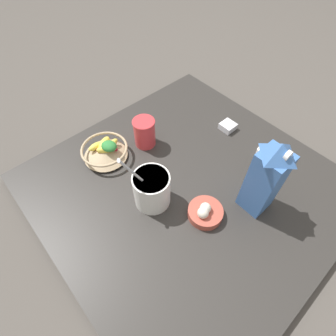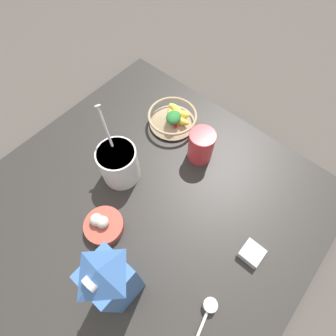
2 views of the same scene
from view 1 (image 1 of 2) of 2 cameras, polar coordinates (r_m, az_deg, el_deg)
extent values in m
plane|color=#4C4742|center=(1.00, 4.11, -4.72)|extent=(6.00, 6.00, 0.00)
cube|color=#2D2B28|center=(0.98, 4.17, -4.14)|extent=(1.00, 1.00, 0.04)
cylinder|color=tan|center=(1.07, -13.30, 2.60)|extent=(0.09, 0.09, 0.01)
cone|color=tan|center=(1.05, -13.54, 3.43)|extent=(0.17, 0.17, 0.04)
torus|color=tan|center=(1.04, -13.73, 4.12)|extent=(0.18, 0.18, 0.01)
ellipsoid|color=#EFD64C|center=(1.06, -15.53, 4.55)|extent=(0.06, 0.03, 0.03)
ellipsoid|color=#EFD64C|center=(1.04, -13.51, 3.98)|extent=(0.07, 0.06, 0.03)
ellipsoid|color=#EFD64C|center=(1.05, -12.21, 5.01)|extent=(0.07, 0.04, 0.03)
ellipsoid|color=#EFD64C|center=(1.06, -13.73, 5.25)|extent=(0.08, 0.06, 0.03)
cylinder|color=orange|center=(1.06, -13.68, 4.81)|extent=(0.05, 0.03, 0.01)
cylinder|color=orange|center=(1.05, -12.83, 3.92)|extent=(0.05, 0.03, 0.01)
sphere|color=red|center=(1.05, -13.61, 3.77)|extent=(0.01, 0.01, 0.01)
sphere|color=red|center=(1.06, -15.18, 4.04)|extent=(0.02, 0.02, 0.02)
sphere|color=red|center=(1.04, -11.25, 3.98)|extent=(0.01, 0.01, 0.01)
ellipsoid|color=#2D7F38|center=(1.03, -12.72, 4.67)|extent=(0.07, 0.08, 0.03)
cube|color=#3D6BB2|center=(0.87, 20.08, -2.94)|extent=(0.09, 0.09, 0.26)
pyramid|color=#3D6BB2|center=(0.76, 23.24, 3.65)|extent=(0.09, 0.09, 0.05)
cylinder|color=white|center=(0.75, 24.64, 2.45)|extent=(0.03, 0.01, 0.03)
cylinder|color=white|center=(0.88, -3.54, -4.69)|extent=(0.12, 0.12, 0.13)
cylinder|color=white|center=(0.83, -3.72, -2.65)|extent=(0.11, 0.11, 0.02)
cylinder|color=silver|center=(0.79, -6.79, -1.71)|extent=(0.09, 0.04, 0.18)
ellipsoid|color=silver|center=(0.72, -10.68, 1.58)|extent=(0.02, 0.02, 0.01)
cylinder|color=#DB383D|center=(1.06, -5.13, 7.70)|extent=(0.09, 0.09, 0.12)
torus|color=#DB383D|center=(1.02, -5.36, 9.99)|extent=(0.09, 0.09, 0.01)
cube|color=silver|center=(1.17, 12.88, 8.84)|extent=(0.06, 0.06, 0.03)
cube|color=brown|center=(1.18, 12.84, 8.69)|extent=(0.05, 0.05, 0.02)
cylinder|color=white|center=(1.11, 19.63, 3.34)|extent=(0.04, 0.04, 0.03)
cylinder|color=white|center=(1.11, 21.94, 2.14)|extent=(0.02, 0.06, 0.01)
cylinder|color=#B24C3D|center=(0.90, 8.11, -9.58)|extent=(0.12, 0.12, 0.03)
sphere|color=silver|center=(0.86, 7.63, -9.67)|extent=(0.04, 0.04, 0.04)
sphere|color=silver|center=(0.87, 8.26, -8.78)|extent=(0.03, 0.03, 0.03)
sphere|color=silver|center=(0.87, 8.15, -8.64)|extent=(0.04, 0.04, 0.04)
camera|label=2|loc=(0.69, 46.33, 40.29)|focal=28.00mm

